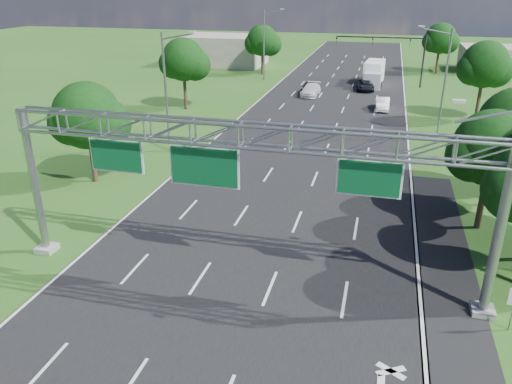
% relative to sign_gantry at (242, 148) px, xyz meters
% --- Properties ---
extents(ground, '(220.00, 220.00, 0.00)m').
position_rel_sign_gantry_xyz_m(ground, '(-0.33, 18.00, -6.89)').
color(ground, '#274F17').
rests_on(ground, ground).
extents(road, '(18.00, 180.00, 0.02)m').
position_rel_sign_gantry_xyz_m(road, '(-0.33, 18.00, -6.89)').
color(road, black).
rests_on(road, ground).
extents(road_flare, '(3.00, 30.00, 0.02)m').
position_rel_sign_gantry_xyz_m(road_flare, '(9.87, 2.00, -6.89)').
color(road_flare, black).
rests_on(road_flare, ground).
extents(sign_gantry, '(23.50, 1.00, 9.56)m').
position_rel_sign_gantry_xyz_m(sign_gantry, '(0.00, 0.00, 0.00)').
color(sign_gantry, gray).
rests_on(sign_gantry, ground).
extents(traffic_signal, '(12.21, 0.24, 7.00)m').
position_rel_sign_gantry_xyz_m(traffic_signal, '(7.15, 53.00, -1.72)').
color(traffic_signal, black).
rests_on(traffic_signal, ground).
extents(streetlight_l_near, '(2.97, 0.22, 10.16)m').
position_rel_sign_gantry_xyz_m(streetlight_l_near, '(-11.63, 18.00, -1.31)').
color(streetlight_l_near, gray).
rests_on(streetlight_l_near, ground).
extents(streetlight_l_far, '(2.97, 0.22, 10.16)m').
position_rel_sign_gantry_xyz_m(streetlight_l_far, '(-11.63, 53.00, -1.31)').
color(streetlight_l_far, gray).
rests_on(streetlight_l_far, ground).
extents(streetlight_r_mid, '(2.97, 0.22, 10.16)m').
position_rel_sign_gantry_xyz_m(streetlight_r_mid, '(10.97, 28.00, -1.31)').
color(streetlight_r_mid, gray).
rests_on(streetlight_r_mid, ground).
extents(tree_verge_la, '(5.76, 4.80, 7.40)m').
position_rel_sign_gantry_xyz_m(tree_verge_la, '(-14.25, 10.04, -2.13)').
color(tree_verge_la, '#2D2116').
rests_on(tree_verge_la, ground).
extents(tree_verge_lb, '(5.76, 4.80, 8.06)m').
position_rel_sign_gantry_xyz_m(tree_verge_lb, '(-16.25, 33.04, -1.48)').
color(tree_verge_lb, '#2D2116').
rests_on(tree_verge_lb, ground).
extents(tree_verge_lc, '(5.76, 4.80, 7.62)m').
position_rel_sign_gantry_xyz_m(tree_verge_lc, '(-13.25, 58.04, -1.92)').
color(tree_verge_lc, '#2D2116').
rests_on(tree_verge_lc, ground).
extents(tree_verge_rd, '(5.76, 4.80, 8.28)m').
position_rel_sign_gantry_xyz_m(tree_verge_rd, '(15.75, 36.04, -1.26)').
color(tree_verge_rd, '#2D2116').
rests_on(tree_verge_rd, ground).
extents(tree_verge_re, '(5.76, 4.80, 7.84)m').
position_rel_sign_gantry_xyz_m(tree_verge_re, '(13.75, 66.04, -1.70)').
color(tree_verge_re, '#2D2116').
rests_on(tree_verge_re, ground).
extents(building_left, '(14.00, 10.00, 5.00)m').
position_rel_sign_gantry_xyz_m(building_left, '(-22.33, 66.00, -4.39)').
color(building_left, gray).
rests_on(building_left, ground).
extents(building_right, '(12.00, 9.00, 4.00)m').
position_rel_sign_gantry_xyz_m(building_right, '(23.67, 70.00, -4.89)').
color(building_right, gray).
rests_on(building_right, ground).
extents(car_queue_a, '(2.24, 5.17, 1.48)m').
position_rel_sign_gantry_xyz_m(car_queue_a, '(-3.35, 43.90, -6.15)').
color(car_queue_a, silver).
rests_on(car_queue_a, ground).
extents(car_queue_b, '(2.68, 5.07, 1.36)m').
position_rel_sign_gantry_xyz_m(car_queue_b, '(3.33, 49.16, -6.21)').
color(car_queue_b, black).
rests_on(car_queue_b, ground).
extents(car_queue_c, '(2.00, 4.48, 1.49)m').
position_rel_sign_gantry_xyz_m(car_queue_c, '(-3.79, 45.33, -6.14)').
color(car_queue_c, black).
rests_on(car_queue_c, ground).
extents(car_queue_d, '(1.47, 4.19, 1.38)m').
position_rel_sign_gantry_xyz_m(car_queue_d, '(5.89, 38.28, -6.20)').
color(car_queue_d, white).
rests_on(car_queue_d, ground).
extents(box_truck, '(2.90, 8.54, 3.17)m').
position_rel_sign_gantry_xyz_m(box_truck, '(4.19, 53.68, -5.37)').
color(box_truck, white).
rests_on(box_truck, ground).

